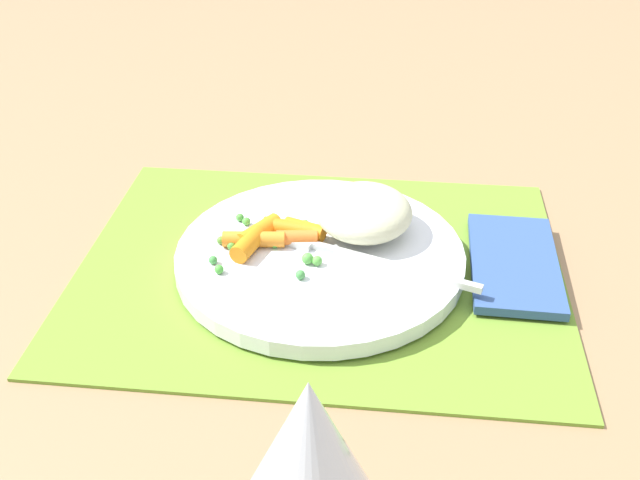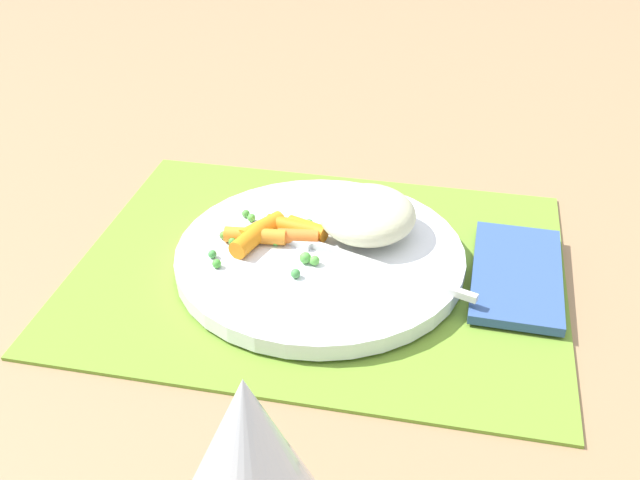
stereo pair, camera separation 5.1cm
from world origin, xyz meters
TOP-DOWN VIEW (x-y plane):
  - ground_plane at (0.00, 0.00)m, footprint 2.40×2.40m
  - placemat at (0.00, 0.00)m, footprint 0.41×0.32m
  - plate at (0.00, 0.00)m, footprint 0.25×0.25m
  - rice_mound at (-0.04, -0.03)m, footprint 0.08×0.09m
  - carrot_portion at (0.04, -0.01)m, footprint 0.09×0.06m
  - pea_scatter at (0.04, 0.01)m, footprint 0.09×0.09m
  - fork at (-0.02, 0.01)m, footprint 0.19×0.07m
  - wine_glass at (-0.03, 0.29)m, footprint 0.07×0.07m
  - napkin at (-0.17, -0.01)m, footprint 0.08×0.14m

SIDE VIEW (x-z plane):
  - ground_plane at x=0.00m, z-range 0.00..0.00m
  - placemat at x=0.00m, z-range 0.00..0.01m
  - napkin at x=-0.17m, z-range 0.01..0.01m
  - plate at x=0.00m, z-range 0.01..0.02m
  - fork at x=-0.02m, z-range 0.02..0.03m
  - pea_scatter at x=0.04m, z-range 0.02..0.03m
  - carrot_portion at x=0.04m, z-range 0.02..0.04m
  - rice_mound at x=-0.04m, z-range 0.02..0.06m
  - wine_glass at x=-0.03m, z-range 0.03..0.18m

